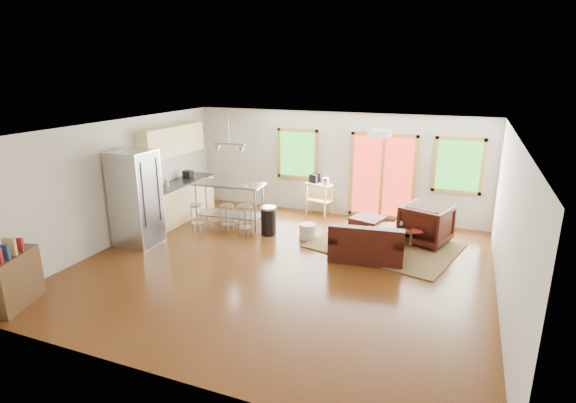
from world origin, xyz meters
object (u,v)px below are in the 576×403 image
at_px(refrigerator, 136,198).
at_px(loveseat, 366,245).
at_px(island, 229,196).
at_px(ottoman, 368,226).
at_px(coffee_table, 391,229).
at_px(rug, 384,245).
at_px(kitchen_cart, 319,188).
at_px(armchair, 426,222).

bearing_deg(refrigerator, loveseat, 10.53).
bearing_deg(island, refrigerator, -124.78).
relative_size(ottoman, refrigerator, 0.32).
bearing_deg(coffee_table, loveseat, -106.16).
distance_m(rug, coffee_table, 0.39).
relative_size(ottoman, kitchen_cart, 0.62).
bearing_deg(refrigerator, armchair, 20.89).
distance_m(refrigerator, kitchen_cart, 4.47).
distance_m(island, kitchen_cart, 2.34).
distance_m(rug, ottoman, 0.72).
relative_size(rug, ottoman, 4.39).
bearing_deg(armchair, island, 25.24).
height_order(ottoman, island, island).
height_order(loveseat, armchair, armchair).
distance_m(ottoman, refrigerator, 5.05).
xyz_separation_m(loveseat, ottoman, (-0.26, 1.33, -0.08)).
bearing_deg(armchair, loveseat, 71.78).
bearing_deg(ottoman, loveseat, -78.95).
height_order(coffee_table, ottoman, ottoman).
xyz_separation_m(refrigerator, kitchen_cart, (2.93, 3.37, -0.30)).
xyz_separation_m(rug, refrigerator, (-4.91, -1.80, 0.99)).
bearing_deg(kitchen_cart, coffee_table, -33.14).
height_order(island, kitchen_cart, island).
distance_m(coffee_table, kitchen_cart, 2.50).
height_order(refrigerator, kitchen_cart, refrigerator).
distance_m(ottoman, kitchen_cart, 1.91).
distance_m(coffee_table, ottoman, 0.64).
xyz_separation_m(armchair, refrigerator, (-5.68, -2.29, 0.53)).
relative_size(armchair, ottoman, 1.47).
xyz_separation_m(rug, ottoman, (-0.48, 0.50, 0.20)).
relative_size(rug, loveseat, 1.88).
bearing_deg(armchair, refrigerator, 40.47).
distance_m(armchair, island, 4.49).
xyz_separation_m(ottoman, refrigerator, (-4.43, -2.29, 0.79)).
xyz_separation_m(coffee_table, kitchen_cart, (-2.07, 1.35, 0.38)).
bearing_deg(coffee_table, kitchen_cart, 146.86).
distance_m(loveseat, ottoman, 1.36).
relative_size(armchair, kitchen_cart, 0.92).
bearing_deg(refrigerator, coffee_table, 20.94).
bearing_deg(kitchen_cart, refrigerator, -131.05).
relative_size(rug, refrigerator, 1.40).
height_order(rug, ottoman, ottoman).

